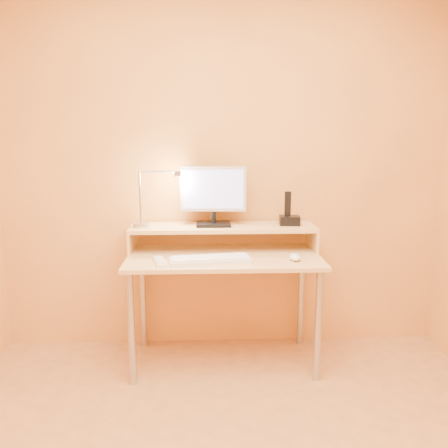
{
  "coord_description": "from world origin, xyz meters",
  "views": [
    {
      "loc": [
        -0.11,
        -1.58,
        1.47
      ],
      "look_at": [
        -0.0,
        1.13,
        0.93
      ],
      "focal_mm": 36.67,
      "sensor_mm": 36.0,
      "label": 1
    }
  ],
  "objects_px": {
    "lamp_base": "(141,225)",
    "mouse": "(295,257)",
    "monitor_panel": "(213,189)",
    "keyboard": "(210,260)",
    "remote_control": "(160,262)",
    "phone_dock": "(290,220)"
  },
  "relations": [
    {
      "from": "phone_dock",
      "to": "keyboard",
      "type": "height_order",
      "value": "phone_dock"
    },
    {
      "from": "phone_dock",
      "to": "remote_control",
      "type": "height_order",
      "value": "phone_dock"
    },
    {
      "from": "monitor_panel",
      "to": "mouse",
      "type": "distance_m",
      "value": 0.68
    },
    {
      "from": "monitor_panel",
      "to": "phone_dock",
      "type": "relative_size",
      "value": 3.24
    },
    {
      "from": "monitor_panel",
      "to": "lamp_base",
      "type": "relative_size",
      "value": 4.21
    },
    {
      "from": "keyboard",
      "to": "remote_control",
      "type": "height_order",
      "value": "keyboard"
    },
    {
      "from": "lamp_base",
      "to": "remote_control",
      "type": "distance_m",
      "value": 0.36
    },
    {
      "from": "monitor_panel",
      "to": "keyboard",
      "type": "distance_m",
      "value": 0.49
    },
    {
      "from": "lamp_base",
      "to": "monitor_panel",
      "type": "bearing_deg",
      "value": 4.94
    },
    {
      "from": "keyboard",
      "to": "mouse",
      "type": "relative_size",
      "value": 4.07
    },
    {
      "from": "monitor_panel",
      "to": "phone_dock",
      "type": "distance_m",
      "value": 0.54
    },
    {
      "from": "lamp_base",
      "to": "phone_dock",
      "type": "relative_size",
      "value": 0.77
    },
    {
      "from": "monitor_panel",
      "to": "phone_dock",
      "type": "xyz_separation_m",
      "value": [
        0.5,
        -0.01,
        -0.21
      ]
    },
    {
      "from": "remote_control",
      "to": "monitor_panel",
      "type": "bearing_deg",
      "value": 31.82
    },
    {
      "from": "monitor_panel",
      "to": "lamp_base",
      "type": "xyz_separation_m",
      "value": [
        -0.46,
        -0.04,
        -0.23
      ]
    },
    {
      "from": "monitor_panel",
      "to": "remote_control",
      "type": "distance_m",
      "value": 0.6
    },
    {
      "from": "monitor_panel",
      "to": "keyboard",
      "type": "bearing_deg",
      "value": -91.49
    },
    {
      "from": "monitor_panel",
      "to": "phone_dock",
      "type": "bearing_deg",
      "value": 2.08
    },
    {
      "from": "monitor_panel",
      "to": "lamp_base",
      "type": "bearing_deg",
      "value": -171.83
    },
    {
      "from": "phone_dock",
      "to": "mouse",
      "type": "xyz_separation_m",
      "value": [
        -0.01,
        -0.28,
        -0.17
      ]
    },
    {
      "from": "lamp_base",
      "to": "mouse",
      "type": "xyz_separation_m",
      "value": [
        0.95,
        -0.25,
        -0.15
      ]
    },
    {
      "from": "phone_dock",
      "to": "monitor_panel",
      "type": "bearing_deg",
      "value": -177.41
    }
  ]
}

